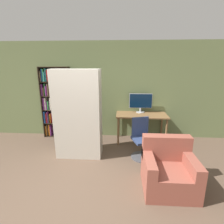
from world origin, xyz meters
name	(u,v)px	position (x,y,z in m)	size (l,w,h in m)	color
ground_plane	(71,198)	(0.00, 0.00, 0.00)	(16.00, 16.00, 0.00)	brown
wall_back	(95,91)	(0.00, 2.66, 1.35)	(8.00, 0.06, 2.70)	#6B7A4C
desk	(141,118)	(1.32, 2.29, 0.68)	(1.37, 0.68, 0.77)	brown
monitor	(141,102)	(1.30, 2.50, 1.07)	(0.63, 0.23, 0.53)	#B7B7BC
office_chair	(142,142)	(1.25, 1.41, 0.37)	(0.55, 0.55, 0.91)	#4C4C51
bookshelf	(53,103)	(-1.21, 2.53, 1.01)	(0.81, 0.27, 2.02)	#2D2319
mattress_near	(77,116)	(-0.18, 1.26, 0.99)	(1.01, 0.27, 1.99)	beige
mattress_far	(80,113)	(-0.18, 1.52, 0.99)	(1.01, 0.24, 1.99)	beige
armchair	(168,170)	(1.60, 0.39, 0.32)	(0.85, 0.80, 0.85)	#934C3D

